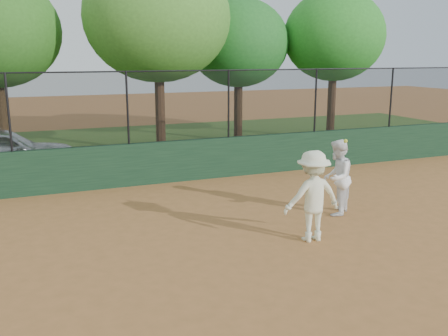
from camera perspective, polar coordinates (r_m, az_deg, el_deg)
name	(u,v)px	position (r m, az deg, el deg)	size (l,w,h in m)	color
ground	(229,263)	(9.04, 0.60, -10.76)	(80.00, 80.00, 0.00)	#AA6B37
back_wall	(147,164)	(14.33, -8.75, 0.51)	(26.00, 0.20, 1.20)	#1B3C24
grass_strip	(112,148)	(20.22, -12.72, 2.20)	(36.00, 12.00, 0.01)	#294816
parked_car	(0,152)	(16.49, -24.23, 1.68)	(1.78, 4.43, 1.51)	silver
player_second	(337,177)	(11.70, 12.77, -1.06)	(0.85, 0.66, 1.75)	white
player_main	(313,196)	(9.95, 10.09, -3.18)	(1.21, 0.76, 2.07)	#EEF2CD
fence_assembly	(144,106)	(14.07, -9.09, 7.02)	(26.00, 0.06, 2.00)	black
tree_2	(158,18)	(18.80, -7.60, 16.66)	(5.34, 4.85, 7.23)	#4C2F1B
tree_3	(239,43)	(21.19, 1.68, 14.09)	(4.22, 3.83, 5.93)	#382312
tree_4	(335,36)	(22.31, 12.52, 14.51)	(4.40, 4.00, 6.31)	#432817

